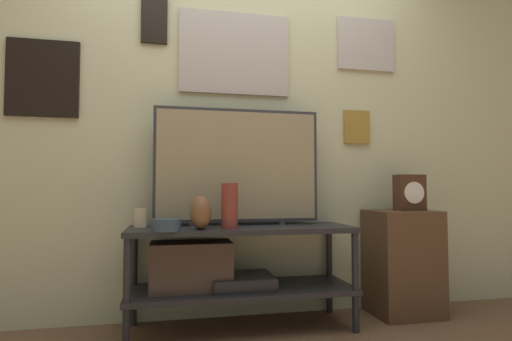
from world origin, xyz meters
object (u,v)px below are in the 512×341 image
vase_wide_bowl (166,225)px  vase_urn_stoneware (201,213)px  candle_jar (140,218)px  vase_tall_ceramic (230,206)px  mantel_clock (410,193)px  television (238,165)px

vase_wide_bowl → vase_urn_stoneware: bearing=12.9°
vase_urn_stoneware → candle_jar: size_ratio=1.69×
vase_tall_ceramic → mantel_clock: mantel_clock is taller
vase_urn_stoneware → television: bearing=42.8°
television → vase_urn_stoneware: size_ratio=5.54×
candle_jar → vase_tall_ceramic: bearing=-20.8°
vase_urn_stoneware → vase_wide_bowl: bearing=-167.1°
candle_jar → mantel_clock: bearing=-1.8°
television → mantel_clock: bearing=-3.5°
mantel_clock → vase_urn_stoneware: bearing=-173.6°
candle_jar → mantel_clock: size_ratio=0.46×
vase_urn_stoneware → vase_wide_bowl: (-0.19, -0.04, -0.06)m
vase_tall_ceramic → mantel_clock: size_ratio=1.08×
television → vase_wide_bowl: television is taller
vase_tall_ceramic → vase_urn_stoneware: size_ratio=1.38×
television → vase_tall_ceramic: bearing=-111.5°
vase_urn_stoneware → mantel_clock: 1.39m
vase_tall_ceramic → television: bearing=68.5°
vase_urn_stoneware → candle_jar: 0.40m
mantel_clock → television: bearing=176.5°
candle_jar → mantel_clock: mantel_clock is taller
vase_urn_stoneware → mantel_clock: size_ratio=0.78×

